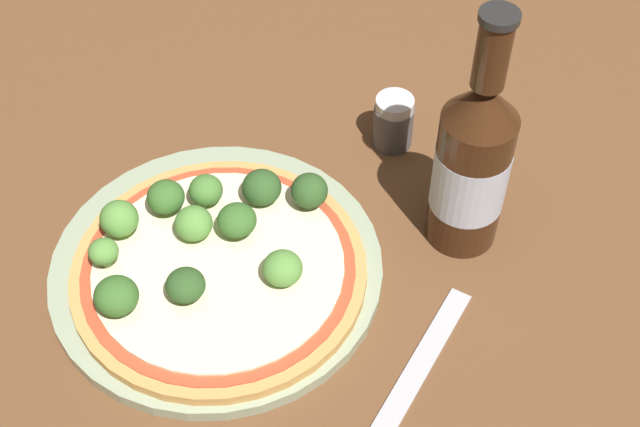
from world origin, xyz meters
name	(u,v)px	position (x,y,z in m)	size (l,w,h in m)	color
ground_plane	(208,280)	(0.00, 0.00, 0.00)	(3.00, 3.00, 0.00)	brown
plate	(217,268)	(0.01, 0.01, 0.01)	(0.28, 0.28, 0.01)	#93A384
pizza	(221,265)	(0.01, 0.00, 0.02)	(0.25, 0.25, 0.01)	tan
broccoli_floret_0	(237,220)	(0.02, 0.03, 0.04)	(0.03, 0.03, 0.03)	#7A9E5B
broccoli_floret_1	(104,252)	(-0.08, -0.02, 0.04)	(0.02, 0.02, 0.03)	#7A9E5B
broccoli_floret_2	(188,286)	(0.00, -0.04, 0.04)	(0.03, 0.03, 0.03)	#7A9E5B
broccoli_floret_3	(116,296)	(-0.05, -0.06, 0.04)	(0.04, 0.04, 0.03)	#7A9E5B
broccoli_floret_4	(119,219)	(-0.08, 0.01, 0.04)	(0.03, 0.03, 0.03)	#7A9E5B
broccoli_floret_5	(309,191)	(0.07, 0.08, 0.04)	(0.03, 0.03, 0.03)	#7A9E5B
broccoli_floret_6	(166,197)	(-0.05, 0.04, 0.05)	(0.03, 0.03, 0.03)	#7A9E5B
broccoli_floret_7	(194,223)	(-0.02, 0.02, 0.04)	(0.03, 0.03, 0.03)	#7A9E5B
broccoli_floret_8	(282,270)	(0.07, 0.00, 0.04)	(0.03, 0.03, 0.03)	#7A9E5B
broccoli_floret_9	(262,187)	(0.02, 0.08, 0.04)	(0.03, 0.03, 0.03)	#7A9E5B
broccoli_floret_10	(206,190)	(-0.02, 0.06, 0.04)	(0.03, 0.03, 0.03)	#7A9E5B
beer_bottle	(472,163)	(0.20, 0.11, 0.09)	(0.06, 0.06, 0.24)	#381E0F
pepper_shaker	(393,122)	(0.11, 0.21, 0.03)	(0.04, 0.04, 0.06)	#4C4C51
fork	(420,364)	(0.19, -0.03, 0.00)	(0.06, 0.16, 0.00)	#B2B2B7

